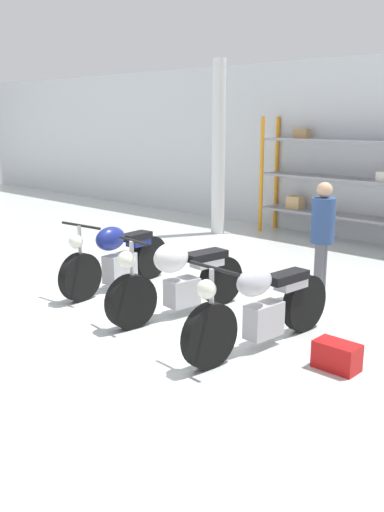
# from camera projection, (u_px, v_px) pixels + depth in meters

# --- Properties ---
(ground_plane) EXTENTS (30.00, 30.00, 0.00)m
(ground_plane) POSITION_uv_depth(u_px,v_px,m) (170.00, 315.00, 7.23)
(ground_plane) COLOR silver
(shelving_rack) EXTENTS (4.50, 0.63, 2.45)m
(shelving_rack) POSITION_uv_depth(u_px,v_px,m) (367.00, 176.00, 10.89)
(shelving_rack) COLOR orange
(shelving_rack) RESTS_ON ground_plane
(support_pillar) EXTENTS (0.28, 0.28, 3.60)m
(support_pillar) POSITION_uv_depth(u_px,v_px,m) (218.00, 149.00, 11.90)
(support_pillar) COLOR silver
(support_pillar) RESTS_ON ground_plane
(motorcycle_blue) EXTENTS (0.73, 2.08, 1.05)m
(motorcycle_blue) POSITION_uv_depth(u_px,v_px,m) (117.00, 258.00, 8.24)
(motorcycle_blue) COLOR black
(motorcycle_blue) RESTS_ON ground_plane
(motorcycle_white) EXTENTS (0.57, 2.09, 1.07)m
(motorcycle_white) POSITION_uv_depth(u_px,v_px,m) (178.00, 279.00, 7.11)
(motorcycle_white) COLOR black
(motorcycle_white) RESTS_ON ground_plane
(motorcycle_silver) EXTENTS (0.67, 2.20, 1.04)m
(motorcycle_silver) POSITION_uv_depth(u_px,v_px,m) (261.00, 307.00, 6.10)
(motorcycle_silver) COLOR black
(motorcycle_silver) RESTS_ON ground_plane
(person_browsing) EXTENTS (0.40, 0.40, 1.60)m
(person_browsing) POSITION_uv_depth(u_px,v_px,m) (322.00, 231.00, 7.73)
(person_browsing) COLOR #595960
(person_browsing) RESTS_ON ground_plane
(toolbox) EXTENTS (0.44, 0.26, 0.28)m
(toolbox) POSITION_uv_depth(u_px,v_px,m) (337.00, 356.00, 5.65)
(toolbox) COLOR red
(toolbox) RESTS_ON ground_plane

